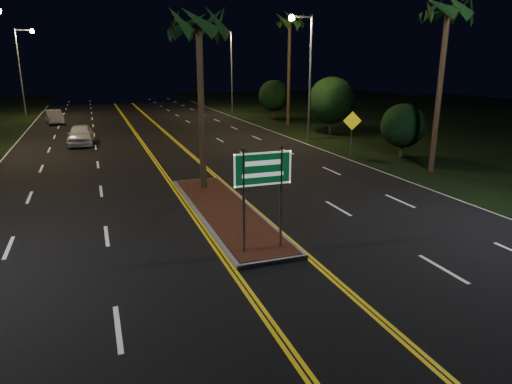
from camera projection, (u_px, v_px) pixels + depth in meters
name	position (u px, v px, depth m)	size (l,w,h in m)	color
ground	(301.00, 295.00, 11.64)	(120.00, 120.00, 0.00)	black
grass_right	(472.00, 124.00, 44.05)	(40.00, 110.00, 0.01)	black
median_island	(225.00, 211.00, 17.95)	(2.25, 10.25, 0.17)	gray
highway_sign	(263.00, 179.00, 13.51)	(1.80, 0.08, 3.20)	gray
streetlight_left_far	(23.00, 63.00, 46.43)	(1.91, 0.44, 9.00)	gray
streetlight_right_mid	(306.00, 63.00, 33.46)	(1.91, 0.44, 9.00)	gray
streetlight_right_far	(228.00, 63.00, 51.55)	(1.91, 0.44, 9.00)	gray
palm_median	(199.00, 24.00, 19.15)	(2.40, 2.40, 8.30)	#382819
palm_right_near	(448.00, 10.00, 22.52)	(2.40, 2.40, 9.30)	#382819
palm_right_far	(290.00, 22.00, 40.45)	(2.40, 2.40, 10.30)	#382819
shrub_near	(403.00, 126.00, 28.18)	(2.70, 2.70, 3.30)	#382819
shrub_mid	(332.00, 100.00, 37.18)	(3.78, 3.78, 4.62)	#382819
shrub_far	(274.00, 96.00, 48.07)	(3.24, 3.24, 3.96)	#382819
car_near	(80.00, 133.00, 32.66)	(2.15, 5.02, 1.67)	white
car_far	(54.00, 116.00, 44.20)	(1.95, 4.54, 1.51)	silver
warning_sign	(352.00, 127.00, 28.68)	(1.12, 0.38, 2.77)	gray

